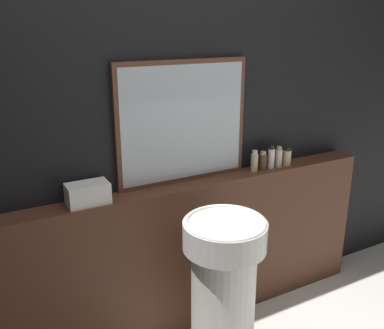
# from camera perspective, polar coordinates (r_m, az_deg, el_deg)

# --- Properties ---
(wall_back) EXTENTS (8.00, 0.06, 2.50)m
(wall_back) POSITION_cam_1_polar(r_m,az_deg,el_deg) (2.39, -3.52, 5.21)
(wall_back) COLOR black
(wall_back) RESTS_ON ground_plane
(vanity_counter) EXTENTS (2.67, 0.16, 0.92)m
(vanity_counter) POSITION_cam_1_polar(r_m,az_deg,el_deg) (2.60, -2.11, -12.48)
(vanity_counter) COLOR #512D1E
(vanity_counter) RESTS_ON ground_plane
(pedestal_sink) EXTENTS (0.42, 0.42, 0.88)m
(pedestal_sink) POSITION_cam_1_polar(r_m,az_deg,el_deg) (2.31, 4.20, -16.36)
(pedestal_sink) COLOR white
(pedestal_sink) RESTS_ON ground_plane
(mirror) EXTENTS (0.79, 0.03, 0.69)m
(mirror) POSITION_cam_1_polar(r_m,az_deg,el_deg) (2.38, -1.18, 5.59)
(mirror) COLOR #563323
(mirror) RESTS_ON vanity_counter
(towel_stack) EXTENTS (0.21, 0.13, 0.11)m
(towel_stack) POSITION_cam_1_polar(r_m,az_deg,el_deg) (2.21, -13.72, -3.78)
(towel_stack) COLOR white
(towel_stack) RESTS_ON vanity_counter
(shampoo_bottle) EXTENTS (0.04, 0.04, 0.13)m
(shampoo_bottle) POSITION_cam_1_polar(r_m,az_deg,el_deg) (2.65, 8.32, 0.38)
(shampoo_bottle) COLOR #C6B284
(shampoo_bottle) RESTS_ON vanity_counter
(conditioner_bottle) EXTENTS (0.05, 0.05, 0.12)m
(conditioner_bottle) POSITION_cam_1_polar(r_m,az_deg,el_deg) (2.69, 9.43, 0.44)
(conditioner_bottle) COLOR #4C3823
(conditioner_bottle) RESTS_ON vanity_counter
(lotion_bottle) EXTENTS (0.04, 0.04, 0.15)m
(lotion_bottle) POSITION_cam_1_polar(r_m,az_deg,el_deg) (2.72, 10.51, 0.93)
(lotion_bottle) COLOR white
(lotion_bottle) RESTS_ON vanity_counter
(body_wash_bottle) EXTENTS (0.04, 0.04, 0.13)m
(body_wash_bottle) POSITION_cam_1_polar(r_m,az_deg,el_deg) (2.76, 11.49, 0.95)
(body_wash_bottle) COLOR beige
(body_wash_bottle) RESTS_ON vanity_counter
(hand_soap_bottle) EXTENTS (0.05, 0.05, 0.12)m
(hand_soap_bottle) POSITION_cam_1_polar(r_m,az_deg,el_deg) (2.80, 12.54, 1.01)
(hand_soap_bottle) COLOR #C6B284
(hand_soap_bottle) RESTS_ON vanity_counter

